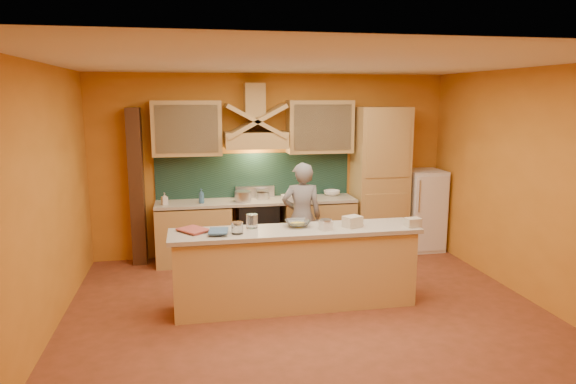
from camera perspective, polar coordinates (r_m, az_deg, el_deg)
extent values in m
cube|color=brown|center=(6.01, 2.39, -13.55)|extent=(5.50, 5.00, 0.01)
cube|color=white|center=(5.50, 2.61, 14.16)|extent=(5.50, 5.00, 0.01)
cube|color=orange|center=(8.01, -1.68, 2.99)|extent=(5.50, 0.02, 2.80)
cube|color=orange|center=(3.28, 12.81, -8.41)|extent=(5.50, 0.02, 2.80)
cube|color=orange|center=(5.63, -25.87, -1.30)|extent=(0.02, 5.00, 2.80)
cube|color=orange|center=(6.77, 25.77, 0.55)|extent=(0.02, 5.00, 2.80)
cube|color=tan|center=(7.80, -10.40, -4.66)|extent=(1.10, 0.60, 0.86)
cube|color=tan|center=(8.04, 3.30, -4.05)|extent=(1.10, 0.60, 0.86)
cube|color=#B3AA97|center=(7.75, -3.48, -1.02)|extent=(3.00, 0.62, 0.04)
cube|color=black|center=(7.86, -3.45, -4.24)|extent=(0.60, 0.58, 0.90)
cube|color=#16312A|center=(7.97, -3.78, 1.84)|extent=(3.00, 0.03, 0.70)
cube|color=tan|center=(7.67, -3.61, 5.79)|extent=(0.92, 0.50, 0.24)
cube|color=tan|center=(7.75, -3.76, 10.13)|extent=(0.30, 0.30, 0.50)
cube|color=tan|center=(7.67, -11.18, 6.96)|extent=(1.00, 0.35, 0.80)
cube|color=tan|center=(7.92, 3.55, 7.25)|extent=(1.00, 0.35, 0.80)
cube|color=tan|center=(8.19, 10.15, 1.23)|extent=(0.80, 0.60, 2.30)
cube|color=white|center=(8.58, 14.73, -1.94)|extent=(0.58, 0.60, 1.30)
cube|color=#472816|center=(7.83, -16.45, 0.53)|extent=(0.20, 0.30, 2.30)
cube|color=#E2BD73|center=(6.10, 0.83, -8.72)|extent=(2.80, 0.55, 0.88)
cube|color=#B3AA97|center=(5.96, 0.85, -4.36)|extent=(2.90, 0.62, 0.05)
imported|color=gray|center=(7.26, 1.54, -2.79)|extent=(0.60, 0.43, 1.56)
cylinder|color=silver|center=(7.64, -5.03, -0.64)|extent=(0.31, 0.31, 0.15)
cylinder|color=silver|center=(7.82, -2.87, -0.45)|extent=(0.24, 0.24, 0.12)
imported|color=silver|center=(7.59, -13.56, -0.72)|extent=(0.10, 0.10, 0.18)
imported|color=#33618E|center=(7.58, -9.60, -0.45)|extent=(0.11, 0.11, 0.21)
imported|color=white|center=(8.11, 4.90, -0.10)|extent=(0.26, 0.26, 0.08)
cube|color=white|center=(7.64, 0.36, -0.68)|extent=(0.28, 0.23, 0.09)
imported|color=#AA473C|center=(5.86, -11.45, -4.42)|extent=(0.41, 0.42, 0.03)
imported|color=#3C5E84|center=(5.79, -8.78, -4.34)|extent=(0.25, 0.31, 0.02)
cylinder|color=white|center=(5.99, -4.03, -3.24)|extent=(0.14, 0.14, 0.16)
cylinder|color=silver|center=(5.76, -5.66, -4.00)|extent=(0.15, 0.15, 0.13)
cube|color=white|center=(5.93, 4.22, -3.69)|extent=(0.15, 0.15, 0.10)
imported|color=silver|center=(6.06, 1.08, -3.50)|extent=(0.30, 0.30, 0.07)
cube|color=beige|center=(6.15, 7.23, -3.66)|extent=(0.26, 0.24, 0.01)
cube|color=beige|center=(6.08, 7.17, -3.27)|extent=(0.24, 0.22, 0.13)
cube|color=beige|center=(6.22, 13.71, -3.29)|extent=(0.18, 0.15, 0.10)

